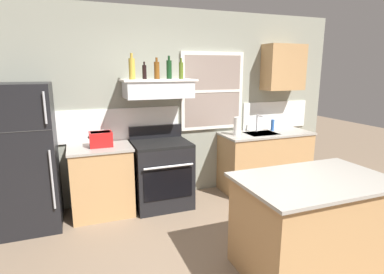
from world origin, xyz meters
name	(u,v)px	position (x,y,z in m)	size (l,w,h in m)	color
back_wall	(172,106)	(0.03, 2.23, 1.35)	(5.40, 0.11, 2.70)	gray
refrigerator	(24,158)	(-1.90, 1.84, 0.86)	(0.70, 0.72, 1.72)	black
counter_left_of_stove	(102,180)	(-1.05, 1.90, 0.46)	(0.79, 0.63, 0.91)	tan
toaster	(101,139)	(-1.03, 1.89, 1.01)	(0.30, 0.20, 0.19)	red
stove_range	(162,173)	(-0.25, 1.86, 0.46)	(0.76, 0.69, 1.09)	black
range_hood_shelf	(158,88)	(-0.25, 1.96, 1.62)	(0.96, 0.52, 0.24)	silver
bottle_champagne_gold_foil	(132,68)	(-0.58, 1.96, 1.88)	(0.08, 0.08, 0.33)	#B29333
bottle_balsamic_dark	(144,72)	(-0.41, 2.01, 1.84)	(0.06, 0.06, 0.23)	black
bottle_amber_wine	(157,70)	(-0.25, 1.98, 1.86)	(0.07, 0.07, 0.28)	brown
bottle_dark_green_wine	(169,69)	(-0.08, 2.00, 1.87)	(0.07, 0.07, 0.31)	#143819
bottle_olive_oil_square	(181,70)	(0.07, 1.93, 1.86)	(0.06, 0.06, 0.27)	#4C601E
counter_right_with_sink	(265,160)	(1.45, 1.90, 0.46)	(1.43, 0.63, 0.91)	tan
sink_faucet	(258,121)	(1.35, 2.00, 1.08)	(0.03, 0.17, 0.28)	silver
paper_towel_roll	(237,126)	(0.93, 1.90, 1.04)	(0.11, 0.11, 0.27)	white
dish_soap_bottle	(273,125)	(1.63, 2.00, 1.00)	(0.06, 0.06, 0.18)	blue
kitchen_island	(312,224)	(0.69, -0.02, 0.46)	(1.40, 0.90, 0.91)	tan
upper_cabinet_right	(283,67)	(1.80, 2.04, 1.90)	(0.64, 0.32, 0.70)	tan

